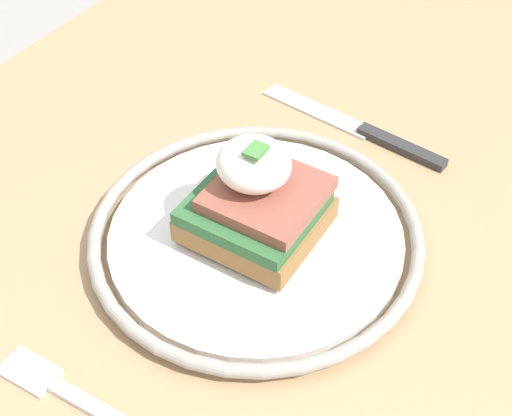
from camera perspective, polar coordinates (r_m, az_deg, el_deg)
dining_table at (r=0.61m, az=-0.09°, el=-11.36°), size 1.04×0.68×0.72m
plate at (r=0.52m, az=-0.00°, el=-2.15°), size 0.24×0.24×0.02m
sandwich at (r=0.49m, az=-0.01°, el=0.73°), size 0.08×0.09×0.07m
fork at (r=0.45m, az=-12.67°, el=-15.43°), size 0.02×0.16×0.00m
knife at (r=0.62m, az=8.77°, el=6.07°), size 0.04×0.18×0.01m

